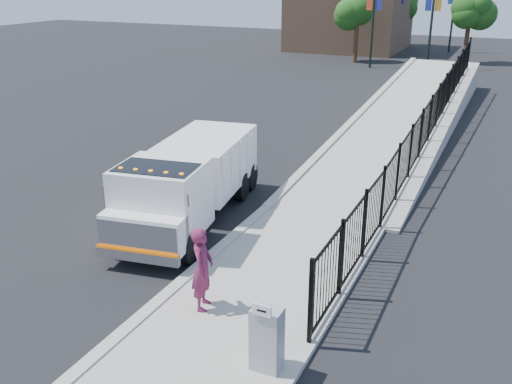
% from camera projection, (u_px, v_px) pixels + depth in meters
% --- Properties ---
extents(ground, '(120.00, 120.00, 0.00)m').
position_uv_depth(ground, '(203.00, 267.00, 14.39)').
color(ground, black).
rests_on(ground, ground).
extents(sidewalk, '(3.55, 12.00, 0.12)m').
position_uv_depth(sidewalk, '(236.00, 325.00, 11.92)').
color(sidewalk, '#9E998E').
rests_on(sidewalk, ground).
extents(curb, '(0.30, 12.00, 0.16)m').
position_uv_depth(curb, '(158.00, 303.00, 12.67)').
color(curb, '#ADAAA3').
rests_on(curb, ground).
extents(ramp, '(3.95, 24.06, 3.19)m').
position_uv_depth(ramp, '(409.00, 128.00, 27.11)').
color(ramp, '#9E998E').
rests_on(ramp, ground).
extents(iron_fence, '(0.10, 28.00, 1.80)m').
position_uv_depth(iron_fence, '(428.00, 133.00, 22.84)').
color(iron_fence, black).
rests_on(iron_fence, ground).
extents(truck, '(3.25, 7.20, 2.38)m').
position_uv_depth(truck, '(188.00, 179.00, 16.51)').
color(truck, black).
rests_on(truck, ground).
extents(worker, '(0.63, 0.79, 1.88)m').
position_uv_depth(worker, '(202.00, 269.00, 12.11)').
color(worker, maroon).
rests_on(worker, sidewalk).
extents(utility_cabinet, '(0.55, 0.40, 1.25)m').
position_uv_depth(utility_cabinet, '(267.00, 339.00, 10.31)').
color(utility_cabinet, gray).
rests_on(utility_cabinet, sidewalk).
extents(arrow_sign, '(0.35, 0.04, 0.22)m').
position_uv_depth(arrow_sign, '(262.00, 310.00, 9.86)').
color(arrow_sign, white).
rests_on(arrow_sign, utility_cabinet).
extents(light_pole_0, '(3.77, 0.22, 8.00)m').
position_uv_depth(light_pole_0, '(378.00, 9.00, 42.62)').
color(light_pole_0, black).
rests_on(light_pole_0, ground).
extents(light_pole_1, '(3.78, 0.22, 8.00)m').
position_uv_depth(light_pole_1, '(429.00, 9.00, 42.18)').
color(light_pole_1, black).
rests_on(light_pole_1, ground).
extents(light_pole_2, '(3.77, 0.22, 8.00)m').
position_uv_depth(light_pole_2, '(400.00, 3.00, 50.60)').
color(light_pole_2, black).
rests_on(light_pole_2, ground).
extents(light_pole_3, '(3.77, 0.22, 8.00)m').
position_uv_depth(light_pole_3, '(451.00, 3.00, 51.11)').
color(light_pole_3, black).
rests_on(light_pole_3, ground).
extents(tree_0, '(2.65, 2.65, 5.33)m').
position_uv_depth(tree_0, '(358.00, 12.00, 45.37)').
color(tree_0, '#382314').
rests_on(tree_0, ground).
extents(tree_1, '(2.32, 2.32, 5.16)m').
position_uv_depth(tree_1, '(470.00, 13.00, 45.13)').
color(tree_1, '#382314').
rests_on(tree_1, ground).
extents(tree_2, '(2.81, 2.81, 5.41)m').
position_uv_depth(tree_2, '(403.00, 4.00, 56.09)').
color(tree_2, '#382314').
rests_on(tree_2, ground).
extents(building, '(10.00, 10.00, 8.00)m').
position_uv_depth(building, '(351.00, 5.00, 53.72)').
color(building, '#8C664C').
rests_on(building, ground).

